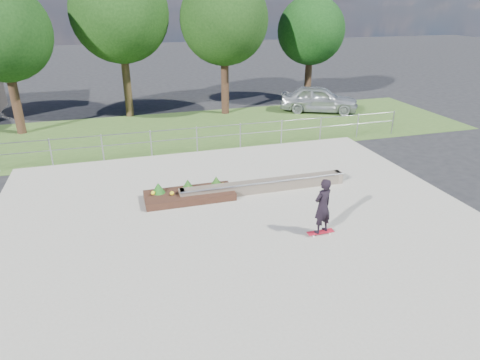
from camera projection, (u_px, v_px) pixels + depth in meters
name	position (u px, v px, depth m)	size (l,w,h in m)	color
ground	(248.00, 235.00, 12.47)	(120.00, 120.00, 0.00)	black
grass_verge	(184.00, 131.00, 22.17)	(30.00, 8.00, 0.02)	#365522
concrete_slab	(248.00, 234.00, 12.46)	(15.00, 15.00, 0.06)	gray
fence	(197.00, 136.00, 18.78)	(20.06, 0.06, 1.20)	#92949A
tree_far_left	(2.00, 33.00, 19.93)	(4.55, 4.55, 7.15)	#341E14
tree_mid_left	(120.00, 14.00, 22.85)	(5.25, 5.25, 8.25)	#382816
tree_mid_right	(224.00, 20.00, 23.55)	(4.90, 4.90, 7.70)	black
tree_far_right	(311.00, 31.00, 26.74)	(4.20, 4.20, 6.60)	#321F14
grind_ledge	(264.00, 186.00, 15.07)	(6.00, 0.44, 0.43)	brown
planter_bed	(189.00, 193.00, 14.53)	(3.00, 1.20, 0.61)	black
skateboarder	(323.00, 206.00, 12.03)	(0.80, 0.57, 1.73)	white
parked_car	(319.00, 99.00, 25.70)	(1.85, 4.59, 1.56)	#A6ACB0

